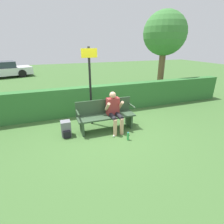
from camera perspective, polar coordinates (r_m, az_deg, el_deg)
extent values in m
plane|color=#426B33|center=(5.57, -1.81, -5.68)|extent=(40.00, 40.00, 0.00)
cube|color=#337033|center=(6.77, -6.06, 4.05)|extent=(12.00, 0.39, 1.05)
cube|color=#334C33|center=(5.38, -1.87, -1.41)|extent=(1.78, 0.51, 0.05)
cube|color=#334C33|center=(5.50, -2.68, 1.90)|extent=(1.78, 0.04, 0.46)
cube|color=#334C33|center=(5.31, -9.79, -4.86)|extent=(0.06, 0.46, 0.43)
cube|color=#334C33|center=(5.74, 5.50, -2.55)|extent=(0.06, 0.46, 0.43)
cylinder|color=#334C33|center=(5.11, -11.17, -0.18)|extent=(0.05, 0.46, 0.05)
cylinder|color=#334C33|center=(5.60, 6.55, 2.07)|extent=(0.05, 0.46, 0.05)
cube|color=#993333|center=(5.39, 0.23, 1.93)|extent=(0.38, 0.22, 0.53)
sphere|color=#DBA884|center=(5.28, 0.23, 5.56)|extent=(0.20, 0.20, 0.20)
cylinder|color=black|center=(5.22, 0.09, -1.47)|extent=(0.13, 0.50, 0.13)
cylinder|color=black|center=(5.30, 2.22, -1.16)|extent=(0.13, 0.50, 0.13)
cylinder|color=#DBA884|center=(5.12, 1.05, -5.09)|extent=(0.11, 0.11, 0.51)
cylinder|color=#DBA884|center=(5.19, 3.22, -4.73)|extent=(0.11, 0.11, 0.51)
cylinder|color=#DBA884|center=(5.19, -1.48, 1.78)|extent=(0.09, 0.33, 0.33)
cylinder|color=#DBA884|center=(5.33, 2.87, 2.31)|extent=(0.09, 0.33, 0.33)
cube|color=slate|center=(5.30, -14.80, -5.18)|extent=(0.28, 0.25, 0.46)
cube|color=black|center=(5.20, -14.47, -7.12)|extent=(0.21, 0.09, 0.21)
cylinder|color=green|center=(4.97, 5.23, -7.91)|extent=(0.06, 0.06, 0.23)
cylinder|color=#2D66B2|center=(4.91, 5.28, -6.67)|extent=(0.03, 0.03, 0.02)
cylinder|color=black|center=(5.59, -7.06, 7.76)|extent=(0.07, 0.07, 2.46)
cube|color=yellow|center=(5.40, -7.47, 18.55)|extent=(0.47, 0.02, 0.26)
cube|color=silver|center=(16.65, -32.53, 11.08)|extent=(4.76, 2.92, 0.57)
cylinder|color=black|center=(17.66, -28.20, 11.76)|extent=(0.62, 0.33, 0.59)
cylinder|color=black|center=(15.97, -27.22, 11.14)|extent=(0.62, 0.33, 0.59)
cylinder|color=brown|center=(9.81, 15.71, 12.79)|extent=(0.32, 0.32, 2.37)
sphere|color=#42843D|center=(9.72, 16.87, 23.41)|extent=(2.11, 2.11, 2.11)
sphere|color=silver|center=(5.13, 0.59, -7.85)|extent=(0.06, 0.06, 0.06)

